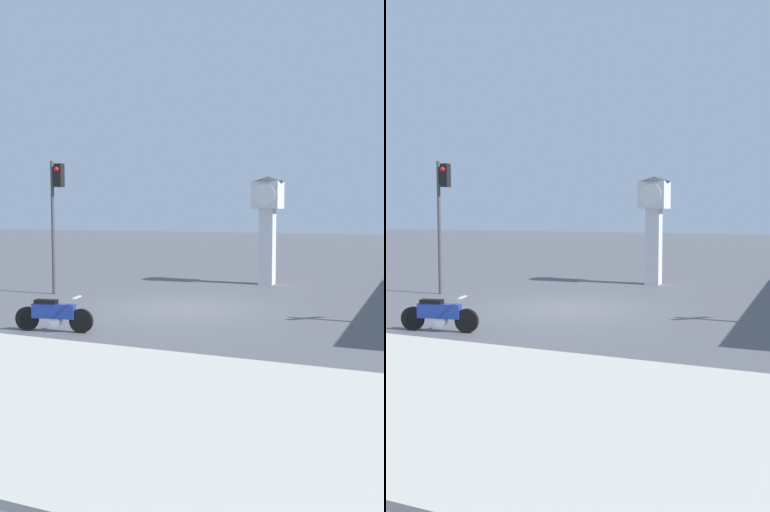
# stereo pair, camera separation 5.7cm
# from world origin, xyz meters

# --- Properties ---
(ground_plane) EXTENTS (120.00, 120.00, 0.00)m
(ground_plane) POSITION_xyz_m (0.00, 0.00, 0.00)
(ground_plane) COLOR #56565B
(motorcycle) EXTENTS (1.96, 0.57, 0.87)m
(motorcycle) POSITION_xyz_m (-1.60, -4.21, 0.42)
(motorcycle) COLOR black
(motorcycle) RESTS_ON ground_plane
(clock_tower) EXTENTS (1.28, 1.28, 4.27)m
(clock_tower) POSITION_xyz_m (0.72, 6.54, 2.85)
(clock_tower) COLOR white
(clock_tower) RESTS_ON ground_plane
(traffic_light) EXTENTS (0.50, 0.35, 4.64)m
(traffic_light) POSITION_xyz_m (-5.32, 1.03, 3.17)
(traffic_light) COLOR #47474C
(traffic_light) RESTS_ON ground_plane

